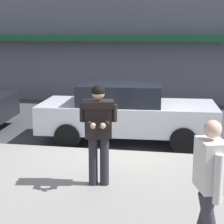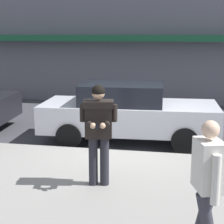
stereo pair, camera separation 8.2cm
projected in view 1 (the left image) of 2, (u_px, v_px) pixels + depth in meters
name	position (u px, v px, depth m)	size (l,w,h in m)	color
ground_plane	(125.00, 153.00, 8.88)	(80.00, 80.00, 0.00)	#3D3D42
sidewalk	(163.00, 208.00, 5.95)	(32.00, 5.30, 0.14)	gray
curb_paint_line	(168.00, 155.00, 8.76)	(28.00, 0.12, 0.01)	silver
parked_sedan_mid	(126.00, 112.00, 9.72)	(4.58, 2.09, 1.54)	silver
man_texting_on_phone	(98.00, 124.00, 6.47)	(0.64, 0.62, 1.81)	#23232B
pedestrian_in_light_coat	(210.00, 180.00, 4.40)	(0.40, 0.58, 1.70)	#33333D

